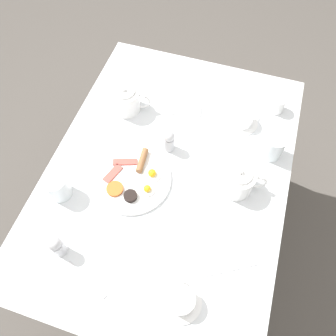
{
  "coord_description": "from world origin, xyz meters",
  "views": [
    {
      "loc": [
        -0.18,
        0.58,
        1.82
      ],
      "look_at": [
        0.0,
        0.0,
        0.75
      ],
      "focal_mm": 35.0,
      "sensor_mm": 36.0,
      "label": 1
    }
  ],
  "objects_px": {
    "knife_by_plate": "(232,269)",
    "teapot_far": "(126,100)",
    "teapot_near": "(238,180)",
    "water_glass_tall": "(58,187)",
    "salt_grinder": "(169,140)",
    "teacup_with_saucer_left": "(243,119)",
    "fork_by_plate": "(86,280)",
    "teacup_with_saucer_right": "(181,301)",
    "creamer_jug": "(277,104)",
    "water_glass_short": "(273,146)",
    "pepper_grinder": "(57,246)",
    "napkin_folded": "(185,106)",
    "breakfast_plate": "(133,179)"
  },
  "relations": [
    {
      "from": "teapot_far",
      "to": "fork_by_plate",
      "type": "distance_m",
      "value": 0.72
    },
    {
      "from": "teacup_with_saucer_right",
      "to": "creamer_jug",
      "type": "xyz_separation_m",
      "value": [
        -0.17,
        -0.86,
        0.01
      ]
    },
    {
      "from": "teapot_near",
      "to": "water_glass_short",
      "type": "height_order",
      "value": "teapot_near"
    },
    {
      "from": "water_glass_tall",
      "to": "fork_by_plate",
      "type": "relative_size",
      "value": 0.61
    },
    {
      "from": "napkin_folded",
      "to": "knife_by_plate",
      "type": "height_order",
      "value": "napkin_folded"
    },
    {
      "from": "breakfast_plate",
      "to": "pepper_grinder",
      "type": "bearing_deg",
      "value": 67.37
    },
    {
      "from": "knife_by_plate",
      "to": "salt_grinder",
      "type": "bearing_deg",
      "value": -48.97
    },
    {
      "from": "teapot_far",
      "to": "teacup_with_saucer_right",
      "type": "relative_size",
      "value": 1.59
    },
    {
      "from": "pepper_grinder",
      "to": "knife_by_plate",
      "type": "distance_m",
      "value": 0.57
    },
    {
      "from": "teapot_far",
      "to": "water_glass_short",
      "type": "height_order",
      "value": "teapot_far"
    },
    {
      "from": "teacup_with_saucer_right",
      "to": "pepper_grinder",
      "type": "relative_size",
      "value": 1.26
    },
    {
      "from": "water_glass_tall",
      "to": "water_glass_short",
      "type": "distance_m",
      "value": 0.81
    },
    {
      "from": "teapot_near",
      "to": "salt_grinder",
      "type": "height_order",
      "value": "teapot_near"
    },
    {
      "from": "teapot_near",
      "to": "fork_by_plate",
      "type": "xyz_separation_m",
      "value": [
        0.39,
        0.47,
        -0.05
      ]
    },
    {
      "from": "water_glass_tall",
      "to": "fork_by_plate",
      "type": "height_order",
      "value": "water_glass_tall"
    },
    {
      "from": "water_glass_tall",
      "to": "pepper_grinder",
      "type": "distance_m",
      "value": 0.22
    },
    {
      "from": "breakfast_plate",
      "to": "salt_grinder",
      "type": "xyz_separation_m",
      "value": [
        -0.09,
        -0.18,
        0.05
      ]
    },
    {
      "from": "creamer_jug",
      "to": "pepper_grinder",
      "type": "xyz_separation_m",
      "value": [
        0.59,
        0.83,
        0.02
      ]
    },
    {
      "from": "teapot_far",
      "to": "teapot_near",
      "type": "bearing_deg",
      "value": 144.16
    },
    {
      "from": "creamer_jug",
      "to": "salt_grinder",
      "type": "xyz_separation_m",
      "value": [
        0.37,
        0.32,
        0.02
      ]
    },
    {
      "from": "teapot_far",
      "to": "napkin_folded",
      "type": "distance_m",
      "value": 0.25
    },
    {
      "from": "water_glass_short",
      "to": "pepper_grinder",
      "type": "distance_m",
      "value": 0.85
    },
    {
      "from": "water_glass_short",
      "to": "teacup_with_saucer_left",
      "type": "bearing_deg",
      "value": -40.51
    },
    {
      "from": "creamer_jug",
      "to": "knife_by_plate",
      "type": "height_order",
      "value": "creamer_jug"
    },
    {
      "from": "teacup_with_saucer_left",
      "to": "napkin_folded",
      "type": "bearing_deg",
      "value": -2.81
    },
    {
      "from": "teapot_near",
      "to": "napkin_folded",
      "type": "xyz_separation_m",
      "value": [
        0.29,
        -0.31,
        -0.05
      ]
    },
    {
      "from": "teapot_near",
      "to": "water_glass_tall",
      "type": "relative_size",
      "value": 2.11
    },
    {
      "from": "pepper_grinder",
      "to": "knife_by_plate",
      "type": "height_order",
      "value": "pepper_grinder"
    },
    {
      "from": "creamer_jug",
      "to": "knife_by_plate",
      "type": "xyz_separation_m",
      "value": [
        0.04,
        0.71,
        -0.03
      ]
    },
    {
      "from": "creamer_jug",
      "to": "teapot_near",
      "type": "bearing_deg",
      "value": 78.35
    },
    {
      "from": "knife_by_plate",
      "to": "teapot_far",
      "type": "bearing_deg",
      "value": -42.89
    },
    {
      "from": "teapot_near",
      "to": "teapot_far",
      "type": "height_order",
      "value": "same"
    },
    {
      "from": "salt_grinder",
      "to": "knife_by_plate",
      "type": "bearing_deg",
      "value": 131.03
    },
    {
      "from": "teacup_with_saucer_left",
      "to": "breakfast_plate",
      "type": "bearing_deg",
      "value": 48.76
    },
    {
      "from": "teapot_far",
      "to": "teacup_with_saucer_left",
      "type": "relative_size",
      "value": 1.59
    },
    {
      "from": "pepper_grinder",
      "to": "breakfast_plate",
      "type": "bearing_deg",
      "value": -112.63
    },
    {
      "from": "salt_grinder",
      "to": "knife_by_plate",
      "type": "distance_m",
      "value": 0.52
    },
    {
      "from": "breakfast_plate",
      "to": "water_glass_tall",
      "type": "relative_size",
      "value": 2.94
    },
    {
      "from": "teacup_with_saucer_left",
      "to": "salt_grinder",
      "type": "height_order",
      "value": "salt_grinder"
    },
    {
      "from": "salt_grinder",
      "to": "teapot_near",
      "type": "bearing_deg",
      "value": 162.69
    },
    {
      "from": "fork_by_plate",
      "to": "napkin_folded",
      "type": "bearing_deg",
      "value": -97.49
    },
    {
      "from": "teacup_with_saucer_left",
      "to": "creamer_jug",
      "type": "relative_size",
      "value": 1.45
    },
    {
      "from": "water_glass_short",
      "to": "fork_by_plate",
      "type": "relative_size",
      "value": 0.64
    },
    {
      "from": "water_glass_tall",
      "to": "teapot_far",
      "type": "bearing_deg",
      "value": -100.91
    },
    {
      "from": "teapot_near",
      "to": "creamer_jug",
      "type": "height_order",
      "value": "teapot_near"
    },
    {
      "from": "teacup_with_saucer_right",
      "to": "water_glass_short",
      "type": "distance_m",
      "value": 0.66
    },
    {
      "from": "teacup_with_saucer_left",
      "to": "fork_by_plate",
      "type": "distance_m",
      "value": 0.85
    },
    {
      "from": "creamer_jug",
      "to": "napkin_folded",
      "type": "distance_m",
      "value": 0.39
    },
    {
      "from": "teapot_far",
      "to": "creamer_jug",
      "type": "distance_m",
      "value": 0.63
    },
    {
      "from": "teacup_with_saucer_right",
      "to": "fork_by_plate",
      "type": "distance_m",
      "value": 0.31
    }
  ]
}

